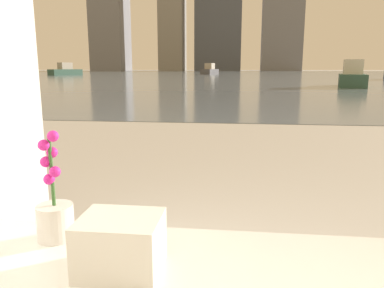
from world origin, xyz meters
name	(u,v)px	position (x,y,z in m)	size (l,w,h in m)	color
potted_orchid	(55,212)	(-0.41, 1.00, 0.58)	(0.12, 0.12, 0.37)	silver
towel_stack	(121,244)	(-0.13, 0.83, 0.56)	(0.23, 0.19, 0.16)	silver
harbor_water	(236,74)	(0.00, 62.00, 0.01)	(180.00, 110.00, 0.01)	slate
harbor_boat_0	(210,70)	(-3.96, 57.90, 0.60)	(2.59, 4.70, 1.67)	#4C4C51
harbor_boat_1	(352,77)	(6.46, 21.51, 0.53)	(2.22, 4.11, 1.46)	#335647
harbor_boat_3	(65,71)	(-22.85, 48.91, 0.60)	(3.55, 4.66, 1.68)	#335647
skyline_tower_2	(219,2)	(-5.77, 118.00, 20.30)	(13.92, 6.78, 40.60)	#4C515B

